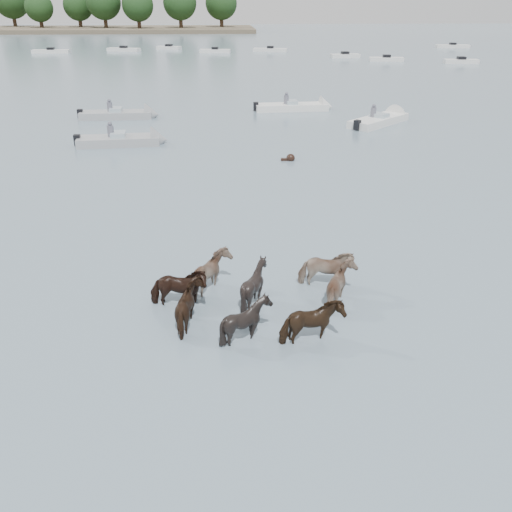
{
  "coord_description": "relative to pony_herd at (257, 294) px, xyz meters",
  "views": [
    {
      "loc": [
        0.92,
        -9.86,
        7.34
      ],
      "look_at": [
        1.72,
        3.16,
        1.1
      ],
      "focal_mm": 37.39,
      "sensor_mm": 36.0,
      "label": 1
    }
  ],
  "objects": [
    {
      "name": "ground",
      "position": [
        -1.68,
        -2.2,
        -0.45
      ],
      "size": [
        400.0,
        400.0,
        0.0
      ],
      "primitive_type": "plane",
      "color": "slate",
      "rests_on": "ground"
    },
    {
      "name": "pony_herd",
      "position": [
        0.0,
        0.0,
        0.0
      ],
      "size": [
        5.72,
        3.88,
        1.32
      ],
      "color": "black",
      "rests_on": "ground"
    },
    {
      "name": "swimming_pony",
      "position": [
        2.61,
        14.48,
        -0.35
      ],
      "size": [
        0.72,
        0.44,
        0.44
      ],
      "color": "black",
      "rests_on": "ground"
    },
    {
      "name": "motorboat_a",
      "position": [
        -7.36,
        26.12,
        -0.23
      ],
      "size": [
        5.55,
        1.76,
        1.92
      ],
      "rotation": [
        0.0,
        0.0,
        0.03
      ],
      "color": "gray",
      "rests_on": "ground"
    },
    {
      "name": "motorboat_b",
      "position": [
        -5.92,
        18.4,
        -0.23
      ],
      "size": [
        5.21,
        2.01,
        1.92
      ],
      "rotation": [
        0.0,
        0.0,
        0.08
      ],
      "color": "gray",
      "rests_on": "ground"
    },
    {
      "name": "motorboat_c",
      "position": [
        5.18,
        28.37,
        -0.23
      ],
      "size": [
        6.03,
        1.99,
        1.92
      ],
      "rotation": [
        0.0,
        0.0,
        0.07
      ],
      "color": "silver",
      "rests_on": "ground"
    },
    {
      "name": "motorboat_d",
      "position": [
        10.09,
        23.52,
        -0.23
      ],
      "size": [
        5.16,
        5.04,
        1.92
      ],
      "rotation": [
        0.0,
        0.0,
        0.77
      ],
      "color": "silver",
      "rests_on": "ground"
    },
    {
      "name": "distant_flotilla",
      "position": [
        -3.03,
        74.97,
        -0.2
      ],
      "size": [
        106.59,
        27.57,
        0.93
      ],
      "color": "silver",
      "rests_on": "ground"
    }
  ]
}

